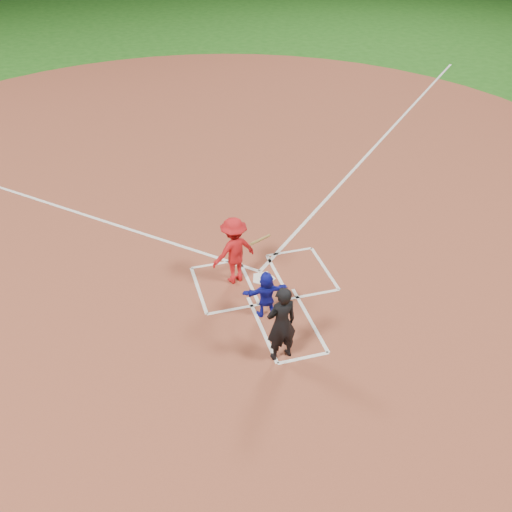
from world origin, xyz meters
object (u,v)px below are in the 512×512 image
object	(u,v)px
catcher	(266,294)
batter_at_plate	(234,251)
umpire	(281,324)
home_plate	(263,278)

from	to	relation	value
catcher	batter_at_plate	xyz separation A→B (m)	(-0.35, 1.41, 0.29)
umpire	batter_at_plate	xyz separation A→B (m)	(-0.24, 2.76, -0.02)
batter_at_plate	catcher	bearing A→B (deg)	-76.03
catcher	batter_at_plate	bearing A→B (deg)	-75.21
home_plate	umpire	xyz separation A→B (m)	(-0.43, -2.61, 0.86)
umpire	batter_at_plate	world-z (taller)	umpire
catcher	batter_at_plate	size ratio (longest dim) A/B	0.66
home_plate	batter_at_plate	world-z (taller)	batter_at_plate
catcher	umpire	bearing A→B (deg)	86.29
home_plate	catcher	world-z (taller)	catcher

